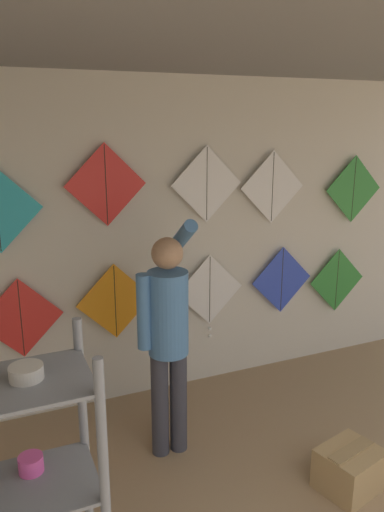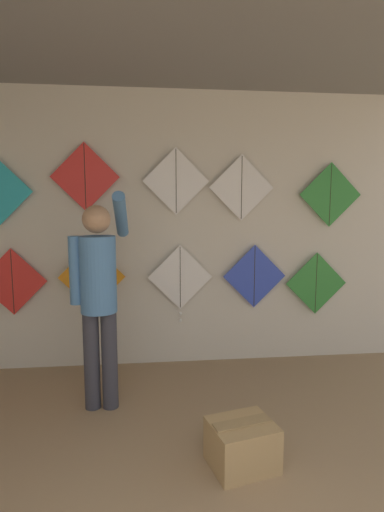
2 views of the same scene
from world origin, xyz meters
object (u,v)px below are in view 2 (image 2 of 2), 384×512
shopkeeper (99,289)px  kite_2 (180,279)px  kite_6 (85,177)px  kite_4 (316,283)px  kite_1 (92,277)px  kite_8 (242,188)px  cardboard_box (242,444)px  kite_0 (12,282)px  kite_9 (330,195)px  kite_3 (254,276)px  kite_7 (176,181)px

shopkeeper → kite_2: shopkeeper is taller
kite_6 → kite_4: bearing=0.0°
kite_1 → kite_8: 1.76m
cardboard_box → kite_4: kite_4 is taller
cardboard_box → kite_6: (-1.18, 1.70, 1.79)m
shopkeeper → kite_0: (-0.94, 0.83, -0.09)m
kite_1 → kite_2: kite_1 is taller
kite_0 → kite_9: 3.34m
kite_0 → kite_3: kite_3 is taller
cardboard_box → kite_6: 2.73m
kite_4 → kite_9: bearing=0.0°
kite_9 → kite_0: bearing=180.0°
kite_1 → kite_8: kite_8 is taller
kite_7 → kite_8: 0.67m
kite_4 → kite_8: size_ratio=1.00×
cardboard_box → kite_2: bearing=98.7°
kite_7 → kite_2: bearing=-0.7°
cardboard_box → kite_6: bearing=124.9°
kite_6 → kite_9: size_ratio=1.00×
kite_2 → kite_9: (1.57, 0.00, 0.86)m
kite_4 → kite_7: bearing=180.0°
kite_1 → cardboard_box: bearing=-55.9°
kite_9 → cardboard_box: bearing=-127.8°
kite_8 → kite_9: (0.94, 0.00, -0.07)m
kite_6 → kite_8: bearing=0.0°
shopkeeper → cardboard_box: 1.56m
kite_2 → kite_7: size_ratio=1.21×
kite_3 → kite_7: (-0.82, 0.00, 0.98)m
kite_2 → kite_3: 0.78m
kite_1 → kite_4: 2.35m
kite_1 → kite_3: 1.67m
kite_9 → kite_1: bearing=180.0°
kite_0 → kite_2: kite_2 is taller
kite_0 → kite_6: (0.73, 0.00, 1.02)m
kite_8 → kite_1: bearing=180.0°
kite_2 → kite_7: (-0.04, 0.00, 0.99)m
kite_1 → kite_6: bearing=180.0°
kite_3 → kite_6: bearing=180.0°
shopkeeper → kite_4: (2.18, 0.83, -0.17)m
kite_0 → kite_9: (3.23, 0.00, 0.85)m
shopkeeper → kite_1: bearing=104.2°
kite_8 → kite_0: bearing=180.0°
kite_2 → kite_7: kite_7 is taller
kite_0 → kite_9: size_ratio=1.00×
shopkeeper → kite_8: bearing=34.1°
kite_2 → kite_3: bearing=0.0°
kite_0 → kite_6: bearing=0.0°
cardboard_box → kite_3: kite_3 is taller
kite_3 → kite_0: bearing=180.0°
kite_7 → kite_8: (0.67, 0.00, -0.06)m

